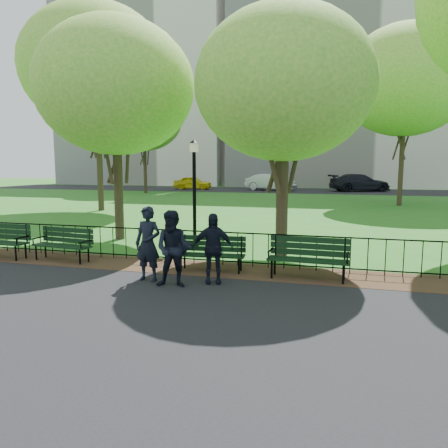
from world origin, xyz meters
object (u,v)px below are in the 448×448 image
(park_bench_left_b, at_px, (0,237))
(park_bench_right_a, at_px, (309,253))
(park_bench_main, at_px, (199,248))
(tree_mid_w, at_px, (96,68))
(sedan_dark, at_px, (360,183))
(tree_far_w, at_px, (144,118))
(tree_near_e, at_px, (284,85))
(person_mid, at_px, (174,249))
(lamppost, at_px, (194,189))
(taxi, at_px, (193,183))
(sedan_silver, at_px, (271,182))
(person_right, at_px, (212,248))
(tree_far_e, at_px, (406,81))
(tree_near_w, at_px, (115,87))
(park_bench_left_a, at_px, (64,241))
(person_left, at_px, (148,244))

(park_bench_left_b, distance_m, park_bench_right_a, 8.59)
(park_bench_main, distance_m, park_bench_right_a, 2.67)
(tree_mid_w, relative_size, sedan_dark, 1.97)
(tree_far_w, bearing_deg, park_bench_main, -61.85)
(park_bench_right_a, bearing_deg, tree_near_e, 114.38)
(tree_near_e, height_order, sedan_dark, tree_near_e)
(person_mid, height_order, sedan_dark, sedan_dark)
(lamppost, height_order, tree_far_w, tree_far_w)
(taxi, distance_m, sedan_silver, 8.22)
(tree_mid_w, distance_m, person_right, 18.27)
(tree_near_e, xyz_separation_m, tree_far_e, (5.06, 17.39, 2.91))
(park_bench_main, xyz_separation_m, tree_far_e, (6.76, 19.75, 7.13))
(park_bench_left_b, bearing_deg, lamppost, 36.40)
(tree_mid_w, distance_m, person_mid, 18.22)
(park_bench_main, bearing_deg, park_bench_left_b, 175.14)
(park_bench_left_b, height_order, sedan_silver, sedan_silver)
(tree_near_w, xyz_separation_m, sedan_dark, (8.94, 30.43, -4.36))
(park_bench_left_a, bearing_deg, sedan_dark, 82.05)
(tree_near_e, relative_size, tree_far_e, 0.62)
(park_bench_left_b, relative_size, taxi, 0.47)
(sedan_dark, bearing_deg, lamppost, 148.23)
(tree_near_w, distance_m, person_right, 8.06)
(park_bench_main, distance_m, tree_far_e, 22.06)
(tree_far_w, xyz_separation_m, sedan_dark, (18.99, 7.46, -5.91))
(tree_far_e, height_order, person_right, tree_far_e)
(park_bench_left_b, bearing_deg, park_bench_right_a, 1.80)
(person_mid, bearing_deg, tree_far_e, 63.33)
(park_bench_right_a, relative_size, lamppost, 0.55)
(tree_far_w, relative_size, taxi, 2.46)
(tree_near_e, xyz_separation_m, person_left, (-2.51, -3.54, -3.94))
(park_bench_main, xyz_separation_m, person_right, (0.65, -0.98, 0.21))
(tree_near_e, xyz_separation_m, person_mid, (-1.76, -3.85, -3.96))
(park_bench_left_a, bearing_deg, tree_mid_w, 123.37)
(park_bench_right_a, height_order, lamppost, lamppost)
(park_bench_right_a, relative_size, person_left, 1.10)
(lamppost, relative_size, person_right, 2.18)
(sedan_dark, bearing_deg, park_bench_left_b, 141.84)
(tree_near_w, height_order, tree_far_w, tree_far_w)
(tree_mid_w, bearing_deg, park_bench_right_a, -43.57)
(tree_far_e, relative_size, sedan_dark, 1.93)
(park_bench_main, bearing_deg, park_bench_right_a, -5.54)
(tree_far_e, bearing_deg, park_bench_left_a, -118.60)
(taxi, bearing_deg, park_bench_left_a, -171.59)
(tree_far_w, bearing_deg, tree_mid_w, -73.80)
(sedan_silver, relative_size, sedan_dark, 0.87)
(park_bench_main, distance_m, tree_far_w, 30.86)
(park_bench_main, bearing_deg, lamppost, 105.96)
(tree_mid_w, bearing_deg, taxi, 95.33)
(park_bench_right_a, height_order, sedan_silver, sedan_silver)
(park_bench_left_a, bearing_deg, person_right, -7.21)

